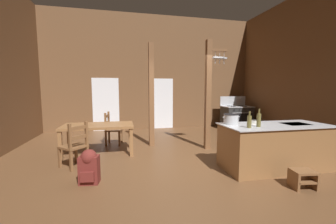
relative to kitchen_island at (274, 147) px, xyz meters
The scene contains 17 objects.
ground_plane 1.90m from the kitchen_island, 162.27° to the left, with size 9.06×9.52×0.10m, color brown.
wall_back 5.59m from the kitchen_island, 109.27° to the left, with size 9.06×0.14×4.55m, color brown.
glazed_door_back_left 6.12m from the kitchen_island, 126.24° to the left, with size 1.00×0.01×2.05m, color white.
glazed_panel_back_right 5.12m from the kitchen_island, 105.15° to the left, with size 0.84×0.01×2.05m, color white.
kitchen_island is the anchor object (origin of this frame).
stove_range 4.39m from the kitchen_island, 68.96° to the left, with size 1.16×0.84×1.32m.
support_post_with_pot_rack 2.12m from the kitchen_island, 113.61° to the left, with size 0.59×0.24×2.90m.
support_post_center 3.34m from the kitchen_island, 133.19° to the left, with size 0.14×0.14×2.90m.
step_stool 0.92m from the kitchen_island, 99.81° to the right, with size 0.40×0.34×0.30m.
dining_table 4.03m from the kitchen_island, 153.07° to the left, with size 1.71×0.92×0.74m.
ladderback_chair_near_window 4.25m from the kitchen_island, 140.87° to the left, with size 0.51×0.51×0.95m.
ladderback_chair_by_post 4.09m from the kitchen_island, 166.48° to the left, with size 0.62×0.62×0.95m.
backpack 3.59m from the kitchen_island, behind, with size 0.35×0.33×0.60m.
stockpot_on_counter 1.05m from the kitchen_island, 164.22° to the left, with size 0.37×0.30×0.21m.
mixing_bowl_on_counter 0.63m from the kitchen_island, 151.62° to the left, with size 0.22×0.22×0.08m.
bottle_tall_on_counter 0.96m from the kitchen_island, 164.22° to the right, with size 0.08×0.08×0.31m.
bottle_short_on_counter 0.79m from the kitchen_island, 162.93° to the right, with size 0.08×0.08×0.34m.
Camera 1 is at (-1.29, -4.16, 1.61)m, focal length 22.49 mm.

